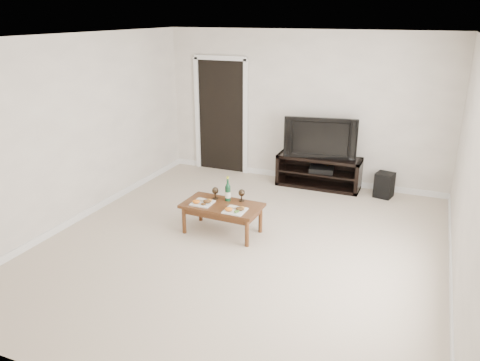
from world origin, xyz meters
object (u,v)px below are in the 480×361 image
television (321,137)px  subwoofer (384,185)px  media_console (319,172)px  coffee_table (222,218)px

television → subwoofer: size_ratio=2.94×
media_console → coffee_table: size_ratio=1.34×
media_console → television: television is taller
coffee_table → media_console: bearing=70.9°
subwoofer → coffee_table: bearing=-118.0°
television → coffee_table: television is taller
television → subwoofer: television is taller
media_console → television: bearing=180.0°
television → coffee_table: bearing=-119.0°
television → subwoofer: 1.30m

